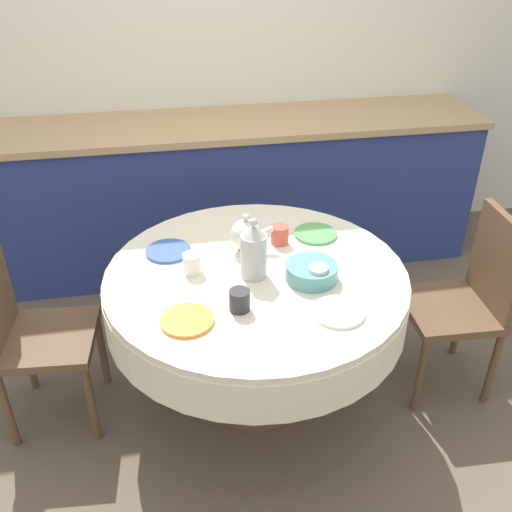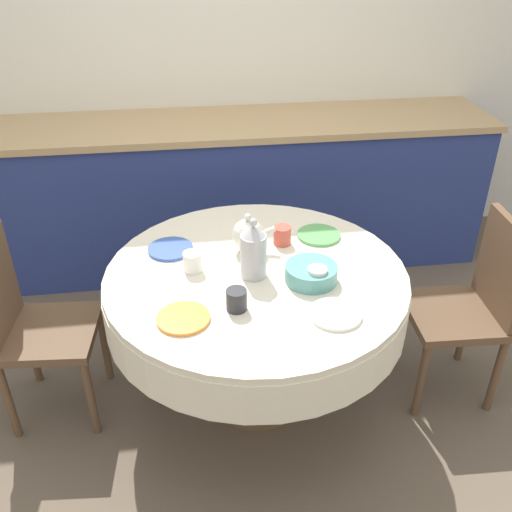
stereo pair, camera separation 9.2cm
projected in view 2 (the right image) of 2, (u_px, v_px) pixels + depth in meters
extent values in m
plane|color=brown|center=(256.00, 396.00, 2.78)|extent=(12.00, 12.00, 0.00)
cube|color=silver|center=(220.00, 47.00, 3.49)|extent=(7.00, 0.05, 2.60)
cube|color=navy|center=(228.00, 196.00, 3.65)|extent=(3.20, 0.60, 0.90)
cube|color=tan|center=(226.00, 124.00, 3.40)|extent=(3.24, 0.64, 0.04)
cylinder|color=brown|center=(256.00, 393.00, 2.77)|extent=(0.44, 0.44, 0.04)
cylinder|color=brown|center=(256.00, 353.00, 2.63)|extent=(0.11, 0.11, 0.48)
cylinder|color=silver|center=(256.00, 295.00, 2.46)|extent=(1.29, 1.29, 0.18)
cylinder|color=silver|center=(256.00, 275.00, 2.41)|extent=(1.28, 1.28, 0.03)
cube|color=brown|center=(453.00, 315.00, 2.62)|extent=(0.42, 0.42, 0.04)
cube|color=brown|center=(503.00, 268.00, 2.50)|extent=(0.05, 0.38, 0.45)
cylinder|color=brown|center=(421.00, 381.00, 2.58)|extent=(0.04, 0.04, 0.42)
cylinder|color=brown|center=(397.00, 331.00, 2.88)|extent=(0.04, 0.04, 0.42)
cylinder|color=brown|center=(496.00, 376.00, 2.60)|extent=(0.04, 0.04, 0.42)
cylinder|color=brown|center=(465.00, 327.00, 2.90)|extent=(0.04, 0.04, 0.42)
cube|color=brown|center=(50.00, 333.00, 2.51)|extent=(0.43, 0.43, 0.04)
cylinder|color=brown|center=(105.00, 345.00, 2.79)|extent=(0.04, 0.04, 0.42)
cylinder|color=brown|center=(91.00, 398.00, 2.49)|extent=(0.04, 0.04, 0.42)
cylinder|color=brown|center=(31.00, 347.00, 2.77)|extent=(0.04, 0.04, 0.42)
cylinder|color=brown|center=(9.00, 401.00, 2.47)|extent=(0.04, 0.04, 0.42)
cylinder|color=orange|center=(183.00, 318.00, 2.12)|extent=(0.20, 0.20, 0.01)
cylinder|color=#28282D|center=(236.00, 300.00, 2.16)|extent=(0.08, 0.08, 0.09)
cylinder|color=white|center=(335.00, 314.00, 2.14)|extent=(0.20, 0.20, 0.01)
cylinder|color=white|center=(317.00, 277.00, 2.29)|extent=(0.08, 0.08, 0.09)
cylinder|color=#3856AD|center=(171.00, 249.00, 2.55)|extent=(0.20, 0.20, 0.01)
cylinder|color=white|center=(193.00, 262.00, 2.39)|extent=(0.08, 0.08, 0.09)
cylinder|color=#5BA85B|center=(319.00, 235.00, 2.65)|extent=(0.20, 0.20, 0.01)
cylinder|color=#CC4C3D|center=(282.00, 235.00, 2.58)|extent=(0.08, 0.08, 0.09)
cylinder|color=#B2B2B7|center=(253.00, 256.00, 2.33)|extent=(0.11, 0.11, 0.19)
cone|color=#B2B2B7|center=(253.00, 231.00, 2.27)|extent=(0.10, 0.10, 0.04)
sphere|color=#B2B2B7|center=(253.00, 222.00, 2.25)|extent=(0.03, 0.03, 0.03)
cylinder|color=silver|center=(248.00, 250.00, 2.54)|extent=(0.08, 0.08, 0.01)
sphere|color=silver|center=(248.00, 235.00, 2.50)|extent=(0.14, 0.14, 0.14)
cylinder|color=silver|center=(267.00, 232.00, 2.51)|extent=(0.08, 0.03, 0.05)
sphere|color=silver|center=(248.00, 217.00, 2.46)|extent=(0.03, 0.03, 0.03)
cylinder|color=#569993|center=(311.00, 273.00, 2.33)|extent=(0.21, 0.21, 0.07)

